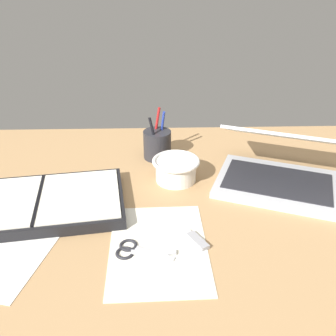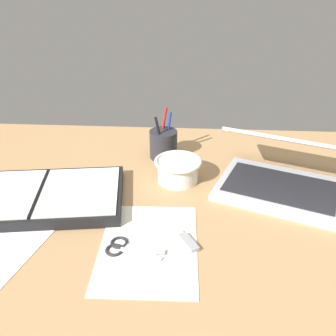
{
  "view_description": "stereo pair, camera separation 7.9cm",
  "coord_description": "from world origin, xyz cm",
  "px_view_note": "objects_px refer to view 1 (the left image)",
  "views": [
    {
      "loc": [
        -1.26,
        -77.57,
        55.08
      ],
      "look_at": [
        1.32,
        6.48,
        9.0
      ],
      "focal_mm": 40.0,
      "sensor_mm": 36.0,
      "label": 1
    },
    {
      "loc": [
        6.65,
        -77.44,
        55.08
      ],
      "look_at": [
        1.32,
        6.48,
        9.0
      ],
      "focal_mm": 40.0,
      "sensor_mm": 36.0,
      "label": 2
    }
  ],
  "objects_px": {
    "pen_cup": "(157,144)",
    "scissors": "(133,250)",
    "laptop": "(280,167)",
    "bowl": "(176,169)",
    "planner": "(39,203)"
  },
  "relations": [
    {
      "from": "laptop",
      "to": "pen_cup",
      "type": "xyz_separation_m",
      "value": [
        -0.33,
        0.17,
        -0.0
      ]
    },
    {
      "from": "pen_cup",
      "to": "laptop",
      "type": "bearing_deg",
      "value": -26.71
    },
    {
      "from": "pen_cup",
      "to": "planner",
      "type": "relative_size",
      "value": 0.35
    },
    {
      "from": "bowl",
      "to": "scissors",
      "type": "distance_m",
      "value": 0.31
    },
    {
      "from": "laptop",
      "to": "bowl",
      "type": "height_order",
      "value": "laptop"
    },
    {
      "from": "bowl",
      "to": "planner",
      "type": "relative_size",
      "value": 0.3
    },
    {
      "from": "laptop",
      "to": "scissors",
      "type": "relative_size",
      "value": 3.16
    },
    {
      "from": "planner",
      "to": "scissors",
      "type": "distance_m",
      "value": 0.29
    },
    {
      "from": "laptop",
      "to": "scissors",
      "type": "height_order",
      "value": "laptop"
    },
    {
      "from": "bowl",
      "to": "planner",
      "type": "height_order",
      "value": "bowl"
    },
    {
      "from": "planner",
      "to": "laptop",
      "type": "bearing_deg",
      "value": 1.35
    },
    {
      "from": "laptop",
      "to": "scissors",
      "type": "xyz_separation_m",
      "value": [
        -0.38,
        -0.27,
        -0.05
      ]
    },
    {
      "from": "laptop",
      "to": "bowl",
      "type": "relative_size",
      "value": 3.05
    },
    {
      "from": "pen_cup",
      "to": "scissors",
      "type": "distance_m",
      "value": 0.44
    },
    {
      "from": "bowl",
      "to": "scissors",
      "type": "bearing_deg",
      "value": -109.58
    }
  ]
}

